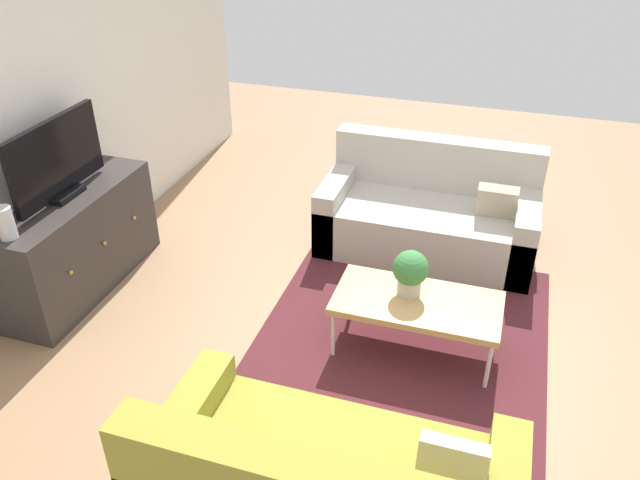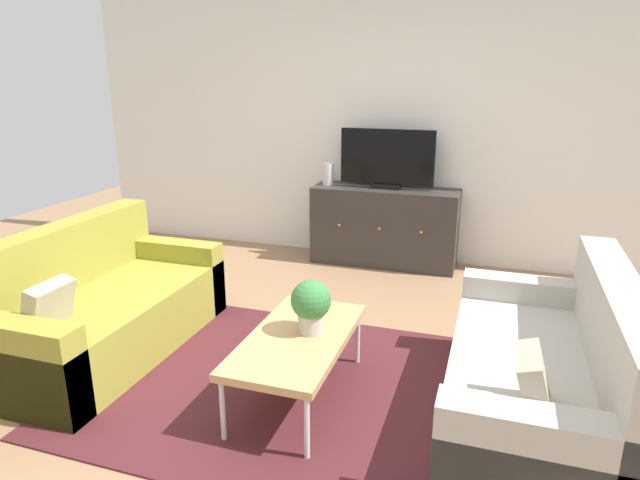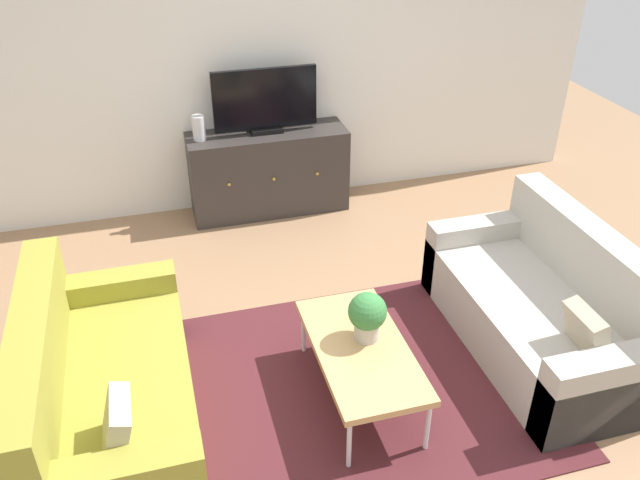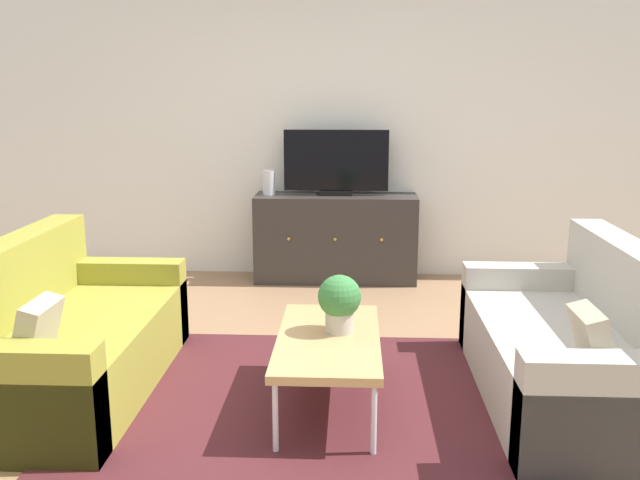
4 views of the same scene
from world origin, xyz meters
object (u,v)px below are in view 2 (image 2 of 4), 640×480
at_px(couch_right_side, 553,383).
at_px(potted_plant, 311,304).
at_px(couch_left_side, 96,311).
at_px(glass_vase, 328,174).
at_px(flat_screen_tv, 387,159).
at_px(coffee_table, 298,340).
at_px(tv_console, 384,226).

xyz_separation_m(couch_right_side, potted_plant, (-1.31, -0.07, 0.29)).
distance_m(couch_left_side, glass_vase, 2.61).
height_order(potted_plant, flat_screen_tv, flat_screen_tv).
relative_size(coffee_table, glass_vase, 4.98).
height_order(couch_left_side, couch_right_side, same).
height_order(coffee_table, tv_console, tv_console).
height_order(coffee_table, flat_screen_tv, flat_screen_tv).
distance_m(couch_left_side, tv_console, 2.80).
relative_size(potted_plant, flat_screen_tv, 0.35).
bearing_deg(potted_plant, flat_screen_tv, 91.97).
xyz_separation_m(tv_console, flat_screen_tv, (-0.00, 0.02, 0.66)).
bearing_deg(flat_screen_tv, potted_plant, -88.03).
height_order(couch_right_side, potted_plant, couch_right_side).
xyz_separation_m(coffee_table, flat_screen_tv, (-0.03, 2.53, 0.67)).
bearing_deg(glass_vase, coffee_table, -76.29).
bearing_deg(flat_screen_tv, glass_vase, -178.04).
bearing_deg(potted_plant, tv_console, 91.98).
distance_m(coffee_table, potted_plant, 0.22).
distance_m(couch_right_side, glass_vase, 3.14).
height_order(tv_console, glass_vase, glass_vase).
bearing_deg(glass_vase, flat_screen_tv, 1.96).
distance_m(couch_right_side, tv_console, 2.75).
xyz_separation_m(couch_left_side, coffee_table, (1.51, -0.14, 0.09)).
height_order(potted_plant, glass_vase, glass_vase).
xyz_separation_m(potted_plant, glass_vase, (-0.67, 2.44, 0.29)).
distance_m(couch_left_side, coffee_table, 1.52).
bearing_deg(flat_screen_tv, coffee_table, -89.34).
relative_size(couch_right_side, tv_console, 1.21).
xyz_separation_m(couch_right_side, tv_console, (-1.39, 2.37, 0.10)).
bearing_deg(potted_plant, couch_right_side, 2.90).
distance_m(coffee_table, flat_screen_tv, 2.62).
xyz_separation_m(couch_right_side, coffee_table, (-1.36, -0.14, 0.09)).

